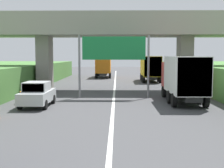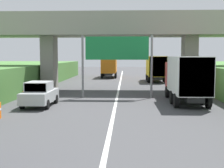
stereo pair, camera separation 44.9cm
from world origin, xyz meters
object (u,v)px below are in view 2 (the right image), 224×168
object	(u,v)px
truck_orange	(109,66)
car_silver	(40,94)
construction_barrel_3	(27,97)
truck_red	(186,77)
overhead_highway_sign	(117,52)
truck_yellow	(156,67)

from	to	relation	value
truck_orange	car_silver	xyz separation A→B (m)	(-3.30, -28.84, -1.08)
truck_orange	construction_barrel_3	size ratio (longest dim) A/B	8.11
truck_orange	construction_barrel_3	distance (m)	28.01
truck_red	car_silver	xyz separation A→B (m)	(-10.41, -2.07, -1.08)
car_silver	overhead_highway_sign	bearing A→B (deg)	40.87
overhead_highway_sign	truck_red	bearing A→B (deg)	-25.18
truck_orange	car_silver	distance (m)	29.05
truck_red	truck_orange	bearing A→B (deg)	104.88
truck_yellow	truck_red	bearing A→B (deg)	-88.78
truck_yellow	truck_orange	bearing A→B (deg)	130.74
construction_barrel_3	truck_red	bearing A→B (deg)	4.02
truck_orange	construction_barrel_3	bearing A→B (deg)	-99.51
truck_red	construction_barrel_3	bearing A→B (deg)	-175.98
truck_red	construction_barrel_3	size ratio (longest dim) A/B	8.11
truck_red	construction_barrel_3	distance (m)	11.85
overhead_highway_sign	car_silver	world-z (taller)	overhead_highway_sign
truck_yellow	construction_barrel_3	distance (m)	22.86
truck_red	car_silver	bearing A→B (deg)	-168.73
construction_barrel_3	overhead_highway_sign	bearing A→B (deg)	26.53
overhead_highway_sign	truck_orange	distance (m)	24.47
overhead_highway_sign	truck_yellow	xyz separation A→B (m)	(4.79, 16.54, -1.86)
overhead_highway_sign	car_silver	size ratio (longest dim) A/B	1.43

